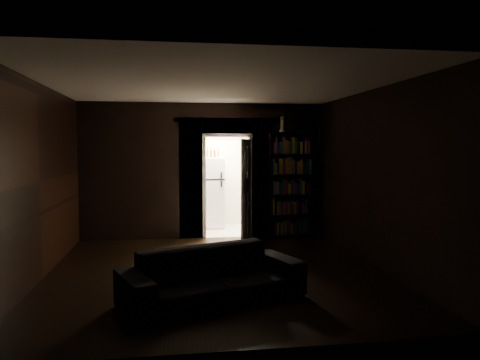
% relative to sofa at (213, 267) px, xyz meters
% --- Properties ---
extents(ground, '(5.50, 5.50, 0.00)m').
position_rel_sofa_xyz_m(ground, '(0.17, 1.33, -0.43)').
color(ground, black).
rests_on(ground, ground).
extents(room_walls, '(5.02, 5.61, 2.84)m').
position_rel_sofa_xyz_m(room_walls, '(0.16, 2.40, 1.26)').
color(room_walls, black).
rests_on(room_walls, ground).
extents(kitchen_alcove, '(2.20, 1.80, 2.60)m').
position_rel_sofa_xyz_m(kitchen_alcove, '(0.67, 5.20, 0.78)').
color(kitchen_alcove, beige).
rests_on(kitchen_alcove, ground).
extents(sofa, '(2.41, 1.70, 0.85)m').
position_rel_sofa_xyz_m(sofa, '(0.00, 0.00, 0.00)').
color(sofa, black).
rests_on(sofa, ground).
extents(bookshelf, '(0.94, 0.48, 2.20)m').
position_rel_sofa_xyz_m(bookshelf, '(1.96, 3.88, 0.67)').
color(bookshelf, black).
rests_on(bookshelf, ground).
extents(refrigerator, '(0.92, 0.88, 1.65)m').
position_rel_sofa_xyz_m(refrigerator, '(0.36, 5.36, 0.40)').
color(refrigerator, white).
rests_on(refrigerator, ground).
extents(door, '(0.33, 0.82, 2.05)m').
position_rel_sofa_xyz_m(door, '(0.99, 3.66, 0.60)').
color(door, white).
rests_on(door, ground).
extents(figurine, '(0.13, 0.13, 0.33)m').
position_rel_sofa_xyz_m(figurine, '(1.78, 3.88, 1.94)').
color(figurine, white).
rests_on(figurine, bookshelf).
extents(bottles, '(0.59, 0.25, 0.24)m').
position_rel_sofa_xyz_m(bottles, '(0.35, 5.37, 1.34)').
color(bottles, black).
rests_on(bottles, refrigerator).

